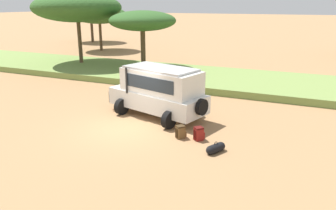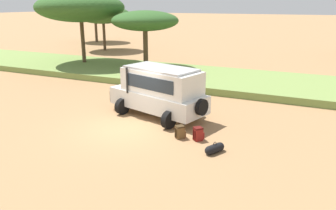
{
  "view_description": "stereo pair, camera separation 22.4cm",
  "coord_description": "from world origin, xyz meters",
  "px_view_note": "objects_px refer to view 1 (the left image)",
  "views": [
    {
      "loc": [
        7.18,
        -11.67,
        5.33
      ],
      "look_at": [
        1.62,
        1.02,
        1.0
      ],
      "focal_mm": 35.0,
      "sensor_mm": 36.0,
      "label": 1
    },
    {
      "loc": [
        7.39,
        -11.58,
        5.33
      ],
      "look_at": [
        1.62,
        1.02,
        1.0
      ],
      "focal_mm": 35.0,
      "sensor_mm": 36.0,
      "label": 2
    }
  ],
  "objects_px": {
    "safari_vehicle": "(159,91)",
    "acacia_tree_centre_back": "(77,7)",
    "acacia_tree_left_mid": "(99,15)",
    "acacia_tree_far_left": "(91,11)",
    "acacia_tree_right_mid": "(142,21)",
    "backpack_beside_front_wheel": "(181,132)",
    "backpack_cluster_center": "(199,134)",
    "duffel_bag_low_black_case": "(216,148)"
  },
  "relations": [
    {
      "from": "safari_vehicle",
      "to": "acacia_tree_right_mid",
      "type": "height_order",
      "value": "acacia_tree_right_mid"
    },
    {
      "from": "acacia_tree_far_left",
      "to": "acacia_tree_right_mid",
      "type": "relative_size",
      "value": 1.3
    },
    {
      "from": "duffel_bag_low_black_case",
      "to": "backpack_cluster_center",
      "type": "bearing_deg",
      "value": 138.24
    },
    {
      "from": "acacia_tree_right_mid",
      "to": "duffel_bag_low_black_case",
      "type": "bearing_deg",
      "value": -52.15
    },
    {
      "from": "backpack_beside_front_wheel",
      "to": "acacia_tree_far_left",
      "type": "bearing_deg",
      "value": 131.63
    },
    {
      "from": "backpack_cluster_center",
      "to": "acacia_tree_far_left",
      "type": "bearing_deg",
      "value": 132.61
    },
    {
      "from": "backpack_cluster_center",
      "to": "duffel_bag_low_black_case",
      "type": "xyz_separation_m",
      "value": [
        0.95,
        -0.85,
        -0.11
      ]
    },
    {
      "from": "safari_vehicle",
      "to": "acacia_tree_centre_back",
      "type": "height_order",
      "value": "acacia_tree_centre_back"
    },
    {
      "from": "backpack_beside_front_wheel",
      "to": "acacia_tree_right_mid",
      "type": "distance_m",
      "value": 14.17
    },
    {
      "from": "duffel_bag_low_black_case",
      "to": "acacia_tree_right_mid",
      "type": "bearing_deg",
      "value": 127.85
    },
    {
      "from": "safari_vehicle",
      "to": "backpack_beside_front_wheel",
      "type": "bearing_deg",
      "value": -47.22
    },
    {
      "from": "duffel_bag_low_black_case",
      "to": "acacia_tree_centre_back",
      "type": "relative_size",
      "value": 0.12
    },
    {
      "from": "acacia_tree_centre_back",
      "to": "acacia_tree_left_mid",
      "type": "bearing_deg",
      "value": 115.76
    },
    {
      "from": "backpack_cluster_center",
      "to": "acacia_tree_centre_back",
      "type": "height_order",
      "value": "acacia_tree_centre_back"
    },
    {
      "from": "duffel_bag_low_black_case",
      "to": "acacia_tree_far_left",
      "type": "bearing_deg",
      "value": 132.79
    },
    {
      "from": "backpack_cluster_center",
      "to": "safari_vehicle",
      "type": "bearing_deg",
      "value": 143.39
    },
    {
      "from": "backpack_cluster_center",
      "to": "acacia_tree_right_mid",
      "type": "distance_m",
      "value": 14.5
    },
    {
      "from": "acacia_tree_far_left",
      "to": "acacia_tree_right_mid",
      "type": "distance_m",
      "value": 23.07
    },
    {
      "from": "safari_vehicle",
      "to": "acacia_tree_left_mid",
      "type": "height_order",
      "value": "acacia_tree_left_mid"
    },
    {
      "from": "safari_vehicle",
      "to": "backpack_cluster_center",
      "type": "distance_m",
      "value": 3.54
    },
    {
      "from": "safari_vehicle",
      "to": "backpack_beside_front_wheel",
      "type": "height_order",
      "value": "safari_vehicle"
    },
    {
      "from": "backpack_beside_front_wheel",
      "to": "backpack_cluster_center",
      "type": "xyz_separation_m",
      "value": [
        0.75,
        0.11,
        0.01
      ]
    },
    {
      "from": "safari_vehicle",
      "to": "acacia_tree_far_left",
      "type": "height_order",
      "value": "acacia_tree_far_left"
    },
    {
      "from": "backpack_cluster_center",
      "to": "acacia_tree_far_left",
      "type": "distance_m",
      "value": 37.19
    },
    {
      "from": "backpack_cluster_center",
      "to": "acacia_tree_far_left",
      "type": "height_order",
      "value": "acacia_tree_far_left"
    },
    {
      "from": "backpack_beside_front_wheel",
      "to": "acacia_tree_left_mid",
      "type": "height_order",
      "value": "acacia_tree_left_mid"
    },
    {
      "from": "backpack_beside_front_wheel",
      "to": "backpack_cluster_center",
      "type": "relative_size",
      "value": 0.97
    },
    {
      "from": "backpack_cluster_center",
      "to": "acacia_tree_right_mid",
      "type": "xyz_separation_m",
      "value": [
        -8.42,
        11.21,
        3.72
      ]
    },
    {
      "from": "duffel_bag_low_black_case",
      "to": "acacia_tree_right_mid",
      "type": "xyz_separation_m",
      "value": [
        -9.37,
        12.05,
        3.83
      ]
    },
    {
      "from": "safari_vehicle",
      "to": "backpack_cluster_center",
      "type": "xyz_separation_m",
      "value": [
        2.72,
        -2.02,
        -1.02
      ]
    },
    {
      "from": "safari_vehicle",
      "to": "acacia_tree_left_mid",
      "type": "xyz_separation_m",
      "value": [
        -16.18,
        18.47,
        2.73
      ]
    },
    {
      "from": "acacia_tree_centre_back",
      "to": "acacia_tree_right_mid",
      "type": "xyz_separation_m",
      "value": [
        5.84,
        0.34,
        -0.97
      ]
    },
    {
      "from": "safari_vehicle",
      "to": "duffel_bag_low_black_case",
      "type": "height_order",
      "value": "safari_vehicle"
    },
    {
      "from": "acacia_tree_centre_back",
      "to": "backpack_beside_front_wheel",
      "type": "bearing_deg",
      "value": -39.09
    },
    {
      "from": "backpack_beside_front_wheel",
      "to": "duffel_bag_low_black_case",
      "type": "height_order",
      "value": "backpack_beside_front_wheel"
    },
    {
      "from": "acacia_tree_right_mid",
      "to": "backpack_beside_front_wheel",
      "type": "bearing_deg",
      "value": -55.88
    },
    {
      "from": "acacia_tree_centre_back",
      "to": "acacia_tree_far_left",
      "type": "bearing_deg",
      "value": 123.38
    },
    {
      "from": "backpack_beside_front_wheel",
      "to": "backpack_cluster_center",
      "type": "bearing_deg",
      "value": 7.97
    },
    {
      "from": "backpack_cluster_center",
      "to": "acacia_tree_left_mid",
      "type": "height_order",
      "value": "acacia_tree_left_mid"
    },
    {
      "from": "acacia_tree_centre_back",
      "to": "acacia_tree_right_mid",
      "type": "distance_m",
      "value": 5.93
    },
    {
      "from": "acacia_tree_left_mid",
      "to": "acacia_tree_centre_back",
      "type": "relative_size",
      "value": 0.86
    },
    {
      "from": "backpack_beside_front_wheel",
      "to": "duffel_bag_low_black_case",
      "type": "distance_m",
      "value": 1.86
    }
  ]
}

